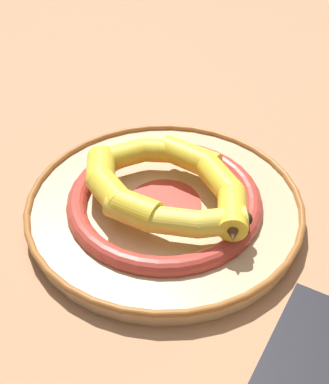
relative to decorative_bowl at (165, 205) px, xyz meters
The scene contains 6 objects.
ground_plane 0.04m from the decorative_bowl, 114.45° to the left, with size 2.80×2.80×0.00m, color #A87A56.
decorative_bowl is the anchor object (origin of this frame).
banana_a 0.07m from the decorative_bowl, 150.98° to the left, with size 0.12×0.15×0.03m.
banana_b 0.07m from the decorative_bowl, 110.82° to the right, with size 0.17×0.06×0.04m.
banana_c 0.07m from the decorative_bowl, 22.62° to the right, with size 0.14×0.15×0.03m.
banana_d 0.07m from the decorative_bowl, 61.48° to the left, with size 0.21×0.08×0.03m.
Camera 1 is at (0.46, -0.29, 0.48)m, focal length 50.00 mm.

